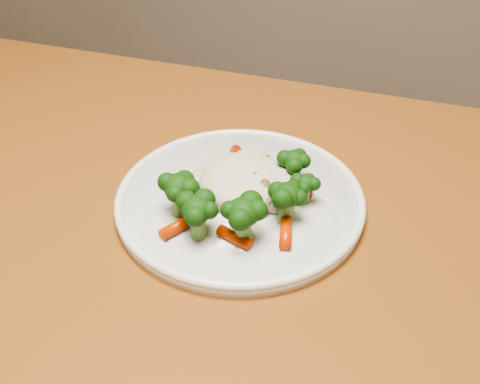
{
  "coord_description": "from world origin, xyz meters",
  "views": [
    {
      "loc": [
        0.25,
        -0.48,
        1.16
      ],
      "look_at": [
        0.09,
        -0.0,
        0.77
      ],
      "focal_mm": 45.0,
      "sensor_mm": 36.0,
      "label": 1
    }
  ],
  "objects": [
    {
      "name": "plate",
      "position": [
        0.09,
        -0.0,
        0.76
      ],
      "size": [
        0.26,
        0.26,
        0.01
      ],
      "primitive_type": "cylinder",
      "color": "white",
      "rests_on": "dining_table"
    },
    {
      "name": "dining_table",
      "position": [
        0.05,
        -0.07,
        0.64
      ],
      "size": [
        1.09,
        0.73,
        0.75
      ],
      "rotation": [
        0.0,
        0.0,
        0.01
      ],
      "color": "brown",
      "rests_on": "ground"
    },
    {
      "name": "meal",
      "position": [
        0.1,
        -0.01,
        0.78
      ],
      "size": [
        0.16,
        0.17,
        0.05
      ],
      "color": "beige",
      "rests_on": "plate"
    }
  ]
}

